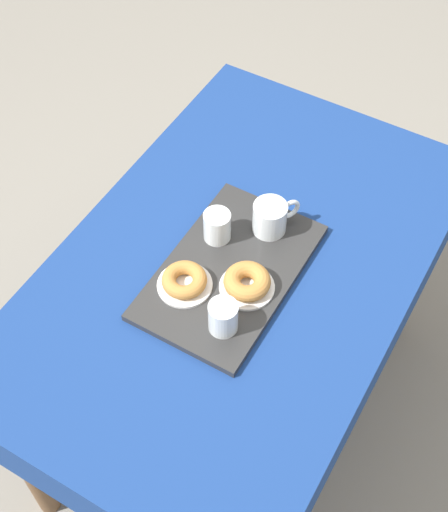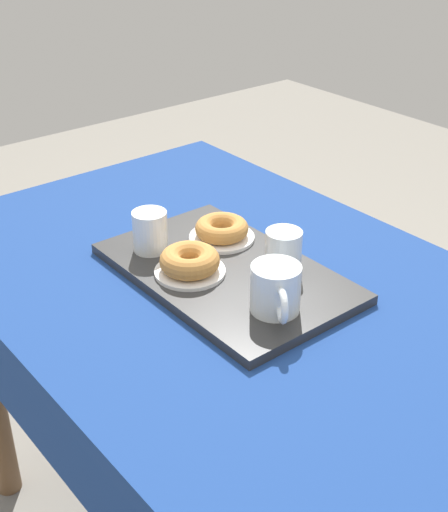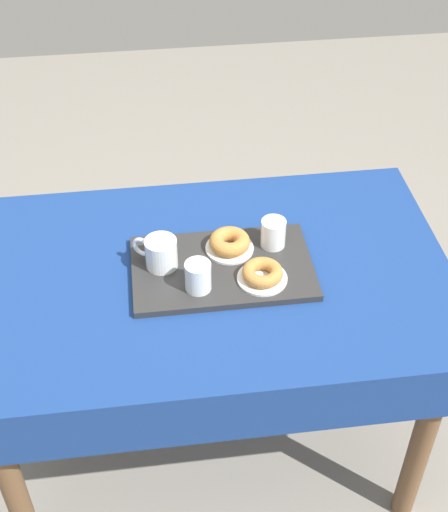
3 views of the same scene
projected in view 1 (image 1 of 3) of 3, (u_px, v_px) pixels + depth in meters
ground_plane at (234, 404)px, 2.38m from camera, size 6.00×6.00×0.00m
dining_table at (237, 289)px, 1.85m from camera, size 1.30×0.82×0.77m
serving_tray at (229, 271)px, 1.74m from camera, size 0.48×0.30×0.02m
tea_mug_left at (270, 218)px, 1.77m from camera, size 0.12×0.09×0.08m
water_glass_near at (223, 318)px, 1.60m from camera, size 0.07×0.07×0.08m
water_glass_far at (217, 227)px, 1.76m from camera, size 0.07×0.07×0.08m
donut_plate_left at (185, 285)px, 1.70m from camera, size 0.13×0.13×0.01m
sugar_donut_left at (184, 280)px, 1.68m from camera, size 0.11×0.11×0.03m
donut_plate_right at (247, 287)px, 1.69m from camera, size 0.13×0.13×0.01m
sugar_donut_right at (247, 281)px, 1.67m from camera, size 0.11×0.11×0.04m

